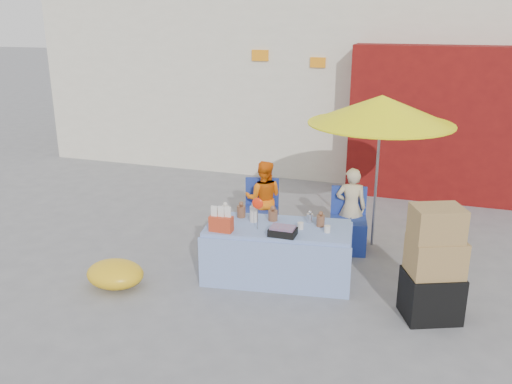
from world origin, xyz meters
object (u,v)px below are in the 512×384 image
(vendor_orange, at_px, (264,199))
(umbrella, at_px, (381,110))
(box_stack, at_px, (434,268))
(market_table, at_px, (277,251))
(chair_left, at_px, (260,222))
(chair_right, at_px, (348,232))
(vendor_beige, at_px, (351,208))

(vendor_orange, bearing_deg, umbrella, 174.40)
(vendor_orange, height_order, box_stack, box_stack)
(vendor_orange, bearing_deg, box_stack, 134.77)
(market_table, distance_m, vendor_orange, 1.37)
(vendor_orange, distance_m, box_stack, 2.85)
(chair_left, xyz_separation_m, umbrella, (1.55, 0.28, 1.64))
(umbrella, height_order, box_stack, umbrella)
(vendor_orange, relative_size, box_stack, 0.89)
(chair_right, bearing_deg, market_table, -132.91)
(vendor_beige, distance_m, box_stack, 1.95)
(chair_right, relative_size, vendor_beige, 0.75)
(chair_left, bearing_deg, vendor_beige, -5.00)
(vendor_orange, xyz_separation_m, umbrella, (1.55, 0.15, 1.33))
(vendor_orange, bearing_deg, chair_right, 162.71)
(box_stack, bearing_deg, chair_left, 148.24)
(market_table, relative_size, chair_right, 2.18)
(chair_left, xyz_separation_m, vendor_orange, (0.00, 0.13, 0.30))
(chair_left, bearing_deg, market_table, -73.59)
(box_stack, bearing_deg, vendor_beige, 124.82)
(chair_right, xyz_separation_m, vendor_orange, (-1.25, 0.13, 0.30))
(vendor_orange, distance_m, vendor_beige, 1.25)
(vendor_orange, xyz_separation_m, vendor_beige, (1.25, 0.00, 0.00))
(vendor_beige, xyz_separation_m, umbrella, (0.30, 0.15, 1.33))
(chair_right, bearing_deg, chair_left, 168.87)
(chair_right, height_order, vendor_beige, vendor_beige)
(market_table, distance_m, box_stack, 1.85)
(vendor_orange, bearing_deg, chair_left, 77.57)
(chair_left, height_order, vendor_beige, vendor_beige)
(chair_left, relative_size, vendor_orange, 0.76)
(market_table, xyz_separation_m, vendor_orange, (-0.57, 1.23, 0.21))
(vendor_beige, bearing_deg, chair_right, 77.57)
(vendor_beige, distance_m, umbrella, 1.37)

